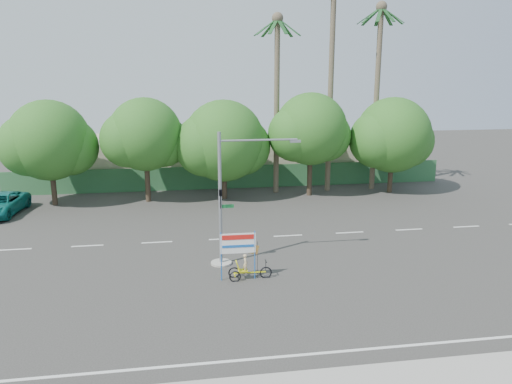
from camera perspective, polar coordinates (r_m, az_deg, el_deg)
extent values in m
plane|color=#33302D|center=(23.47, 3.11, -11.42)|extent=(120.00, 120.00, 0.00)
cube|color=#336B3D|center=(43.45, -2.75, 1.73)|extent=(38.00, 0.08, 2.00)
cube|color=#BDB596|center=(47.77, -15.40, 3.56)|extent=(12.00, 8.00, 4.00)
cube|color=#BDB596|center=(49.11, 6.00, 4.00)|extent=(14.00, 8.00, 3.60)
cylinder|color=#473828|center=(40.75, -22.16, 1.03)|extent=(0.40, 0.40, 3.52)
sphere|color=#275F1C|center=(40.23, -22.57, 5.48)|extent=(6.00, 6.00, 6.00)
sphere|color=#275F1C|center=(40.30, -20.53, 4.86)|extent=(4.32, 4.32, 4.32)
sphere|color=#275F1C|center=(40.38, -24.47, 4.86)|extent=(4.56, 4.56, 4.56)
cylinder|color=#473828|center=(39.69, -12.31, 1.57)|extent=(0.40, 0.40, 3.74)
sphere|color=#275F1C|center=(39.14, -12.56, 6.45)|extent=(5.60, 5.60, 5.60)
sphere|color=#275F1C|center=(39.45, -10.65, 5.72)|extent=(4.03, 4.03, 4.03)
sphere|color=#275F1C|center=(39.04, -14.41, 5.82)|extent=(4.26, 4.26, 4.26)
cylinder|color=#473828|center=(39.81, -3.64, 1.58)|extent=(0.40, 0.40, 3.30)
sphere|color=#275F1C|center=(39.30, -3.71, 5.86)|extent=(6.40, 6.40, 6.40)
sphere|color=#275F1C|center=(39.82, -1.67, 5.22)|extent=(4.61, 4.61, 4.61)
sphere|color=#275F1C|center=(38.99, -5.78, 5.31)|extent=(4.86, 4.86, 4.86)
cylinder|color=#473828|center=(40.97, 6.15, 2.28)|extent=(0.40, 0.40, 3.87)
sphere|color=#275F1C|center=(40.43, 6.28, 7.17)|extent=(5.80, 5.80, 5.80)
sphere|color=#275F1C|center=(41.15, 7.91, 6.37)|extent=(4.18, 4.18, 4.18)
sphere|color=#275F1C|center=(39.91, 4.54, 6.62)|extent=(4.41, 4.41, 4.41)
cylinder|color=#473828|center=(43.34, 15.13, 2.20)|extent=(0.40, 0.40, 3.43)
sphere|color=#275F1C|center=(42.86, 15.39, 6.30)|extent=(6.20, 6.20, 6.20)
sphere|color=#275F1C|center=(43.78, 16.86, 5.62)|extent=(4.46, 4.46, 4.46)
sphere|color=#275F1C|center=(42.12, 13.76, 5.84)|extent=(4.71, 4.71, 4.71)
cylinder|color=#70604C|center=(42.21, 8.52, 11.52)|extent=(0.44, 0.44, 17.00)
cylinder|color=#70604C|center=(43.61, 13.58, 10.04)|extent=(0.44, 0.44, 15.00)
sphere|color=#70604C|center=(43.84, 14.15, 19.86)|extent=(0.90, 0.90, 0.90)
cube|color=#1C4C21|center=(44.13, 15.29, 18.89)|extent=(1.91, 0.28, 1.36)
cube|color=#1C4C21|center=(44.60, 14.69, 18.86)|extent=(1.65, 1.44, 1.36)
cube|color=#1C4C21|center=(44.68, 13.82, 18.90)|extent=(0.61, 1.93, 1.36)
cube|color=#1C4C21|center=(44.35, 13.08, 18.98)|extent=(1.20, 1.80, 1.36)
cube|color=#1C4C21|center=(43.74, 12.80, 19.07)|extent=(1.89, 0.92, 1.36)
cube|color=#1C4C21|center=(43.14, 13.13, 19.14)|extent=(1.89, 0.92, 1.36)
cube|color=#1C4C21|center=(42.84, 13.93, 19.14)|extent=(1.20, 1.80, 1.36)
cube|color=#1C4C21|center=(42.98, 14.82, 19.07)|extent=(0.61, 1.93, 1.36)
cube|color=#1C4C21|center=(43.49, 15.35, 18.97)|extent=(1.65, 1.44, 1.36)
cylinder|color=#70604C|center=(41.18, 2.38, 9.51)|extent=(0.44, 0.44, 14.00)
sphere|color=#70604C|center=(41.28, 2.48, 19.25)|extent=(0.90, 0.90, 0.90)
cube|color=#1C4C21|center=(41.41, 3.81, 18.30)|extent=(1.91, 0.28, 1.36)
cube|color=#1C4C21|center=(41.96, 3.31, 18.25)|extent=(1.65, 1.44, 1.36)
cube|color=#1C4C21|center=(42.16, 2.44, 18.23)|extent=(0.61, 1.93, 1.36)
cube|color=#1C4C21|center=(41.93, 1.57, 18.27)|extent=(1.20, 1.80, 1.36)
cube|color=#1C4C21|center=(41.37, 1.11, 18.33)|extent=(1.89, 0.92, 1.36)
cube|color=#1C4C21|center=(40.74, 1.28, 18.40)|extent=(1.89, 0.92, 1.36)
cube|color=#1C4C21|center=(40.33, 2.02, 18.45)|extent=(1.20, 1.80, 1.36)
cube|color=#1C4C21|center=(40.35, 2.98, 18.44)|extent=(0.61, 1.93, 1.36)
cube|color=#1C4C21|center=(40.78, 3.69, 18.38)|extent=(1.65, 1.44, 1.36)
cylinder|color=gray|center=(26.75, -3.99, -8.08)|extent=(1.10, 1.10, 0.10)
cylinder|color=gray|center=(25.68, -4.12, -0.91)|extent=(0.18, 0.18, 7.00)
cylinder|color=gray|center=(25.33, 0.30, 5.96)|extent=(4.00, 0.10, 0.10)
cube|color=gray|center=(25.72, 4.51, 5.81)|extent=(0.55, 0.20, 0.12)
imported|color=black|center=(25.44, -4.08, -0.81)|extent=(0.16, 0.20, 1.00)
cube|color=#14662D|center=(25.80, -3.33, -1.63)|extent=(0.70, 0.04, 0.18)
torus|color=black|center=(24.89, 1.12, -9.20)|extent=(0.62, 0.08, 0.62)
torus|color=black|center=(24.96, -2.53, -9.19)|extent=(0.58, 0.08, 0.58)
torus|color=black|center=(24.49, -2.41, -9.65)|extent=(0.58, 0.08, 0.58)
cube|color=#D2CD12|center=(24.77, -0.67, -9.18)|extent=(1.55, 0.09, 0.05)
cube|color=#D2CD12|center=(24.72, -2.47, -9.38)|extent=(0.07, 0.55, 0.05)
cube|color=#D2CD12|center=(24.68, -1.52, -8.95)|extent=(0.46, 0.39, 0.05)
cube|color=#D2CD12|center=(24.56, -2.10, -8.43)|extent=(0.21, 0.39, 0.49)
cylinder|color=black|center=(24.75, 1.12, -8.42)|extent=(0.03, 0.03, 0.50)
cube|color=black|center=(24.66, 1.13, -7.89)|extent=(0.04, 0.41, 0.04)
imported|color=#CCB284|center=(24.57, -1.20, -8.19)|extent=(0.24, 0.36, 0.98)
cylinder|color=blue|center=(24.32, -4.00, -7.37)|extent=(0.05, 0.05, 2.45)
cylinder|color=blue|center=(24.46, -0.14, -7.21)|extent=(0.05, 0.05, 2.45)
cube|color=white|center=(24.16, -2.08, -5.88)|extent=(1.73, 0.08, 1.00)
cube|color=red|center=(24.02, -2.08, -5.19)|extent=(1.55, 0.04, 0.24)
cube|color=blue|center=(24.17, -2.07, -6.21)|extent=(1.55, 0.04, 0.13)
cylinder|color=black|center=(24.58, 0.18, -7.79)|extent=(0.02, 0.02, 1.91)
cube|color=red|center=(24.33, -0.57, -6.53)|extent=(0.81, 0.03, 0.60)
imported|color=#10746C|center=(39.75, -27.18, -1.26)|extent=(3.09, 5.70, 1.52)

